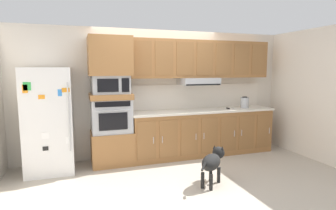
# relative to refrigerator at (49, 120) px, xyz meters

# --- Properties ---
(ground_plane) EXTENTS (9.60, 9.60, 0.00)m
(ground_plane) POSITION_rel_refrigerator_xyz_m (2.01, -0.68, -0.88)
(ground_plane) COLOR #B2A899
(back_kitchen_wall) EXTENTS (6.20, 0.12, 2.50)m
(back_kitchen_wall) POSITION_rel_refrigerator_xyz_m (2.01, 0.43, 0.37)
(back_kitchen_wall) COLOR beige
(back_kitchen_wall) RESTS_ON ground
(side_panel_right) EXTENTS (0.12, 7.10, 2.50)m
(side_panel_right) POSITION_rel_refrigerator_xyz_m (4.81, -0.68, 0.37)
(side_panel_right) COLOR silver
(side_panel_right) RESTS_ON ground
(refrigerator) EXTENTS (0.76, 0.73, 1.76)m
(refrigerator) POSITION_rel_refrigerator_xyz_m (0.00, 0.00, 0.00)
(refrigerator) COLOR white
(refrigerator) RESTS_ON ground
(oven_base_cabinet) EXTENTS (0.74, 0.62, 0.60)m
(oven_base_cabinet) POSITION_rel_refrigerator_xyz_m (1.04, 0.07, -0.58)
(oven_base_cabinet) COLOR #996638
(oven_base_cabinet) RESTS_ON ground
(built_in_oven) EXTENTS (0.70, 0.62, 0.60)m
(built_in_oven) POSITION_rel_refrigerator_xyz_m (1.04, 0.07, 0.02)
(built_in_oven) COLOR #A8AAAF
(built_in_oven) RESTS_ON oven_base_cabinet
(appliance_mid_shelf) EXTENTS (0.74, 0.62, 0.10)m
(appliance_mid_shelf) POSITION_rel_refrigerator_xyz_m (1.04, 0.07, 0.37)
(appliance_mid_shelf) COLOR #996638
(appliance_mid_shelf) RESTS_ON built_in_oven
(microwave) EXTENTS (0.64, 0.54, 0.32)m
(microwave) POSITION_rel_refrigerator_xyz_m (1.04, 0.07, 0.58)
(microwave) COLOR #A8AAAF
(microwave) RESTS_ON appliance_mid_shelf
(appliance_upper_cabinet) EXTENTS (0.74, 0.62, 0.68)m
(appliance_upper_cabinet) POSITION_rel_refrigerator_xyz_m (1.04, 0.07, 1.08)
(appliance_upper_cabinet) COLOR #996638
(appliance_upper_cabinet) RESTS_ON microwave
(lower_cabinet_run) EXTENTS (2.93, 0.63, 0.88)m
(lower_cabinet_run) POSITION_rel_refrigerator_xyz_m (2.88, 0.07, -0.44)
(lower_cabinet_run) COLOR #996638
(lower_cabinet_run) RESTS_ON ground
(countertop_slab) EXTENTS (2.97, 0.64, 0.04)m
(countertop_slab) POSITION_rel_refrigerator_xyz_m (2.88, 0.07, 0.02)
(countertop_slab) COLOR silver
(countertop_slab) RESTS_ON lower_cabinet_run
(backsplash_panel) EXTENTS (2.97, 0.02, 0.50)m
(backsplash_panel) POSITION_rel_refrigerator_xyz_m (2.88, 0.36, 0.29)
(backsplash_panel) COLOR silver
(backsplash_panel) RESTS_ON countertop_slab
(upper_cabinet_with_hood) EXTENTS (2.93, 0.48, 0.88)m
(upper_cabinet_with_hood) POSITION_rel_refrigerator_xyz_m (2.87, 0.19, 1.02)
(upper_cabinet_with_hood) COLOR #996638
(upper_cabinet_with_hood) RESTS_ON backsplash_panel
(screwdriver) EXTENTS (0.13, 0.12, 0.03)m
(screwdriver) POSITION_rel_refrigerator_xyz_m (3.41, -0.00, 0.05)
(screwdriver) COLOR black
(screwdriver) RESTS_ON countertop_slab
(electric_kettle) EXTENTS (0.17, 0.17, 0.24)m
(electric_kettle) POSITION_rel_refrigerator_xyz_m (3.81, 0.02, 0.15)
(electric_kettle) COLOR #A8AAAF
(electric_kettle) RESTS_ON countertop_slab
(dog) EXTENTS (0.65, 0.57, 0.54)m
(dog) POSITION_rel_refrigerator_xyz_m (2.37, -1.34, -0.52)
(dog) COLOR black
(dog) RESTS_ON ground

